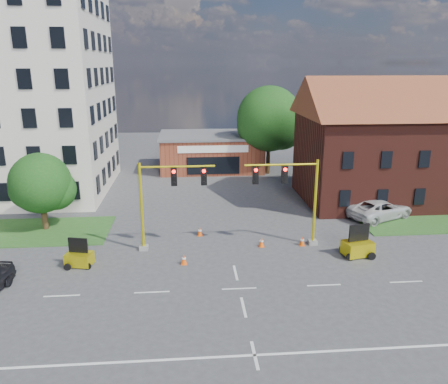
# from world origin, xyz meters

# --- Properties ---
(ground) EXTENTS (120.00, 120.00, 0.00)m
(ground) POSITION_xyz_m (0.00, 0.00, 0.00)
(ground) COLOR #434245
(ground) RESTS_ON ground
(grass_verge_ne) EXTENTS (14.00, 4.00, 0.08)m
(grass_verge_ne) POSITION_xyz_m (18.00, 9.00, 0.04)
(grass_verge_ne) COLOR #26531F
(grass_verge_ne) RESTS_ON ground
(lane_markings) EXTENTS (60.00, 36.00, 0.01)m
(lane_markings) POSITION_xyz_m (0.00, -3.00, 0.01)
(lane_markings) COLOR white
(lane_markings) RESTS_ON ground
(office_block) EXTENTS (18.40, 15.40, 20.60)m
(office_block) POSITION_xyz_m (-20.00, 21.90, 10.31)
(office_block) COLOR silver
(office_block) RESTS_ON ground
(brick_shop) EXTENTS (12.40, 8.40, 4.30)m
(brick_shop) POSITION_xyz_m (0.00, 29.98, 2.16)
(brick_shop) COLOR brown
(brick_shop) RESTS_ON ground
(townhouse_row) EXTENTS (21.00, 11.00, 11.50)m
(townhouse_row) POSITION_xyz_m (18.00, 16.00, 5.93)
(townhouse_row) COLOR #4D1E17
(townhouse_row) RESTS_ON ground
(tree_large) EXTENTS (7.82, 7.45, 10.13)m
(tree_large) POSITION_xyz_m (6.88, 27.08, 6.13)
(tree_large) COLOR #3A2715
(tree_large) RESTS_ON ground
(tree_nw_front) EXTENTS (4.84, 4.61, 6.07)m
(tree_nw_front) POSITION_xyz_m (-13.77, 10.58, 3.60)
(tree_nw_front) COLOR #3A2715
(tree_nw_front) RESTS_ON ground
(signal_mast_west) EXTENTS (5.30, 0.60, 6.20)m
(signal_mast_west) POSITION_xyz_m (-4.36, 6.00, 3.92)
(signal_mast_west) COLOR gray
(signal_mast_west) RESTS_ON ground
(signal_mast_east) EXTENTS (5.30, 0.60, 6.20)m
(signal_mast_east) POSITION_xyz_m (4.36, 6.00, 3.92)
(signal_mast_east) COLOR gray
(signal_mast_east) RESTS_ON ground
(trailer_west) EXTENTS (1.80, 1.40, 1.83)m
(trailer_west) POSITION_xyz_m (-9.86, 3.77, 0.57)
(trailer_west) COLOR yellow
(trailer_west) RESTS_ON ground
(trailer_east) EXTENTS (2.11, 1.62, 2.15)m
(trailer_east) POSITION_xyz_m (8.44, 3.79, 0.67)
(trailer_east) COLOR yellow
(trailer_east) RESTS_ON ground
(cone_a) EXTENTS (0.40, 0.40, 0.70)m
(cone_a) POSITION_xyz_m (-3.20, 3.47, 0.34)
(cone_a) COLOR #FC580D
(cone_a) RESTS_ON ground
(cone_b) EXTENTS (0.40, 0.40, 0.70)m
(cone_b) POSITION_xyz_m (-2.03, 8.26, 0.34)
(cone_b) COLOR #FC580D
(cone_b) RESTS_ON ground
(cone_c) EXTENTS (0.40, 0.40, 0.70)m
(cone_c) POSITION_xyz_m (5.18, 5.82, 0.34)
(cone_c) COLOR #FC580D
(cone_c) RESTS_ON ground
(cone_d) EXTENTS (0.40, 0.40, 0.70)m
(cone_d) POSITION_xyz_m (2.26, 5.86, 0.34)
(cone_d) COLOR #FC580D
(cone_d) RESTS_ON ground
(pickup_white) EXTENTS (6.36, 4.84, 1.60)m
(pickup_white) POSITION_xyz_m (13.11, 10.89, 0.80)
(pickup_white) COLOR silver
(pickup_white) RESTS_ON ground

